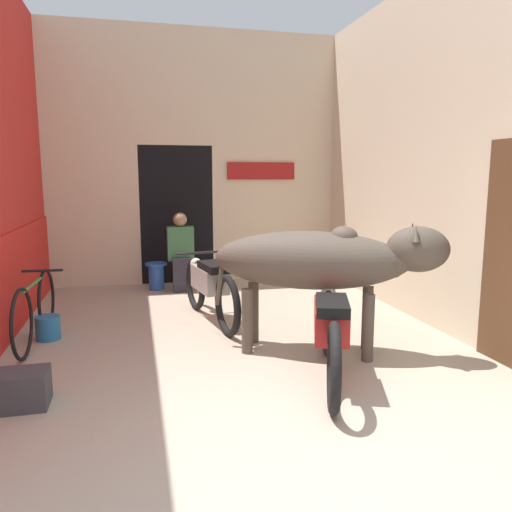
# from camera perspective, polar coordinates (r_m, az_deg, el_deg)

# --- Properties ---
(ground_plane) EXTENTS (30.00, 30.00, 0.00)m
(ground_plane) POSITION_cam_1_polar(r_m,az_deg,el_deg) (3.36, 6.27, -22.53)
(ground_plane) COLOR tan
(wall_back_with_doorway) EXTENTS (4.73, 0.93, 4.10)m
(wall_back_with_doorway) POSITION_cam_1_polar(r_m,az_deg,el_deg) (8.57, -7.81, 8.75)
(wall_back_with_doorway) COLOR beige
(wall_back_with_doorway) RESTS_ON ground_plane
(wall_right_with_door) EXTENTS (0.22, 5.59, 4.10)m
(wall_right_with_door) POSITION_cam_1_polar(r_m,az_deg,el_deg) (6.44, 19.14, 10.96)
(wall_right_with_door) COLOR beige
(wall_right_with_door) RESTS_ON ground_plane
(cow) EXTENTS (2.27, 1.39, 1.34)m
(cow) POSITION_cam_1_polar(r_m,az_deg,el_deg) (4.95, 7.73, -0.54)
(cow) COLOR #4C4238
(cow) RESTS_ON ground_plane
(motorcycle_near) EXTENTS (0.81, 1.85, 0.80)m
(motorcycle_near) POSITION_cam_1_polar(r_m,az_deg,el_deg) (4.41, 8.51, -8.21)
(motorcycle_near) COLOR black
(motorcycle_near) RESTS_ON ground_plane
(motorcycle_far) EXTENTS (0.58, 1.90, 0.80)m
(motorcycle_far) POSITION_cam_1_polar(r_m,az_deg,el_deg) (6.08, -5.31, -3.35)
(motorcycle_far) COLOR black
(motorcycle_far) RESTS_ON ground_plane
(bicycle) EXTENTS (0.44, 1.70, 0.72)m
(bicycle) POSITION_cam_1_polar(r_m,az_deg,el_deg) (5.80, -23.90, -5.61)
(bicycle) COLOR black
(bicycle) RESTS_ON ground_plane
(shopkeeper_seated) EXTENTS (0.40, 0.34, 1.21)m
(shopkeeper_seated) POSITION_cam_1_polar(r_m,az_deg,el_deg) (7.78, -8.58, 0.69)
(shopkeeper_seated) COLOR #282833
(shopkeeper_seated) RESTS_ON ground_plane
(plastic_stool) EXTENTS (0.34, 0.34, 0.42)m
(plastic_stool) POSITION_cam_1_polar(r_m,az_deg,el_deg) (7.97, -11.31, -2.16)
(plastic_stool) COLOR #2856B2
(plastic_stool) RESTS_ON ground_plane
(crate) EXTENTS (0.44, 0.32, 0.28)m
(crate) POSITION_cam_1_polar(r_m,az_deg,el_deg) (4.36, -25.52, -13.62)
(crate) COLOR #38383D
(crate) RESTS_ON ground_plane
(bucket) EXTENTS (0.26, 0.26, 0.26)m
(bucket) POSITION_cam_1_polar(r_m,az_deg,el_deg) (5.93, -22.68, -7.57)
(bucket) COLOR #23669E
(bucket) RESTS_ON ground_plane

